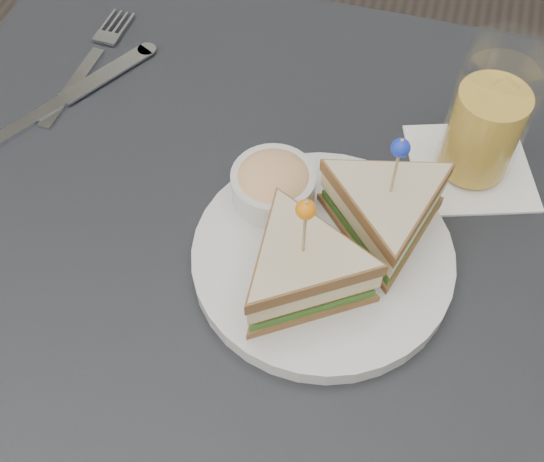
{
  "coord_description": "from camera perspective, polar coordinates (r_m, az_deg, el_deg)",
  "views": [
    {
      "loc": [
        0.1,
        -0.31,
        1.29
      ],
      "look_at": [
        0.01,
        0.01,
        0.8
      ],
      "focal_mm": 45.0,
      "sensor_mm": 36.0,
      "label": 1
    }
  ],
  "objects": [
    {
      "name": "drink_set",
      "position": [
        0.68,
        17.54,
        8.72
      ],
      "size": [
        0.15,
        0.15,
        0.15
      ],
      "rotation": [
        0.0,
        0.0,
        0.33
      ],
      "color": "white",
      "rests_on": "table"
    },
    {
      "name": "table",
      "position": [
        0.69,
        -1.03,
        -6.4
      ],
      "size": [
        0.8,
        0.8,
        0.75
      ],
      "color": "black",
      "rests_on": "ground"
    },
    {
      "name": "cutlery_knife",
      "position": [
        0.8,
        -16.51,
        10.76
      ],
      "size": [
        0.12,
        0.2,
        0.01
      ],
      "rotation": [
        0.0,
        0.0,
        -0.51
      ],
      "color": "silver",
      "rests_on": "table"
    },
    {
      "name": "plate_meal",
      "position": [
        0.6,
        5.06,
        -0.57
      ],
      "size": [
        0.27,
        0.26,
        0.14
      ],
      "rotation": [
        0.0,
        0.0,
        0.07
      ],
      "color": "silver",
      "rests_on": "table"
    },
    {
      "name": "cutlery_fork",
      "position": [
        0.84,
        -14.91,
        13.64
      ],
      "size": [
        0.03,
        0.2,
        0.01
      ],
      "rotation": [
        0.0,
        0.0,
        -0.05
      ],
      "color": "silver",
      "rests_on": "table"
    }
  ]
}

